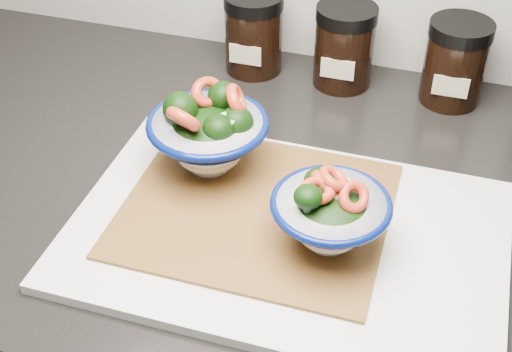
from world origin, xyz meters
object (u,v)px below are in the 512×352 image
(bowl_right, at_px, (329,213))
(spice_jar_b, at_px, (344,46))
(cutting_board, at_px, (286,234))
(spice_jar_a, at_px, (254,33))
(bowl_left, at_px, (209,134))
(spice_jar_c, at_px, (455,62))

(bowl_right, height_order, spice_jar_b, spice_jar_b)
(cutting_board, xyz_separation_m, spice_jar_a, (-0.14, 0.32, 0.05))
(bowl_right, bearing_deg, spice_jar_b, 99.28)
(bowl_right, bearing_deg, cutting_board, 170.85)
(bowl_left, relative_size, spice_jar_a, 1.22)
(cutting_board, distance_m, bowl_left, 0.15)
(cutting_board, relative_size, bowl_left, 3.28)
(spice_jar_b, relative_size, spice_jar_c, 1.00)
(bowl_right, xyz_separation_m, spice_jar_b, (-0.05, 0.33, 0.00))
(spice_jar_a, relative_size, spice_jar_c, 1.00)
(bowl_right, relative_size, spice_jar_c, 1.07)
(spice_jar_a, bearing_deg, spice_jar_c, 0.00)
(cutting_board, distance_m, spice_jar_c, 0.36)
(bowl_right, bearing_deg, spice_jar_c, 74.46)
(cutting_board, xyz_separation_m, bowl_left, (-0.11, 0.08, 0.05))
(bowl_left, bearing_deg, bowl_right, -27.98)
(spice_jar_a, distance_m, spice_jar_c, 0.27)
(bowl_right, relative_size, spice_jar_a, 1.07)
(cutting_board, distance_m, spice_jar_a, 0.36)
(cutting_board, xyz_separation_m, spice_jar_c, (0.14, 0.32, 0.05))
(spice_jar_a, distance_m, spice_jar_b, 0.13)
(spice_jar_a, bearing_deg, bowl_left, -84.25)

